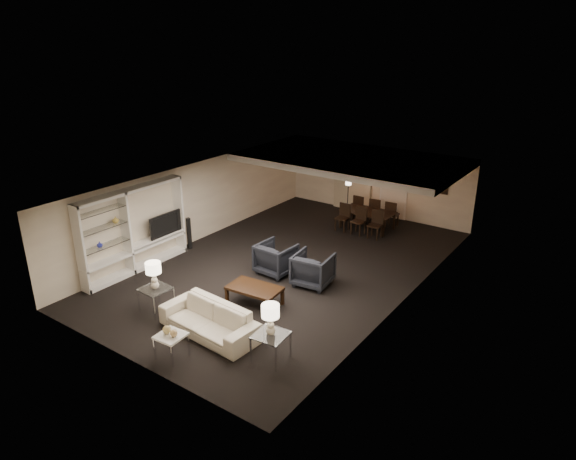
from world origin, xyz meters
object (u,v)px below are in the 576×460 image
(chair_nm, at_px, (358,221))
(floor_lamp, at_px, (348,199))
(armchair_right, at_px, (313,269))
(chair_fr, at_px, (392,214))
(marble_table, at_px, (172,346))
(table_lamp_left, at_px, (154,276))
(armchair_left, at_px, (276,258))
(chair_fl, at_px, (361,207))
(vase_amber, at_px, (115,220))
(chair_nl, at_px, (342,218))
(vase_blue, at_px, (100,244))
(dining_table, at_px, (367,220))
(side_table_right, at_px, (271,347))
(chair_fm, at_px, (376,210))
(television, at_px, (163,224))
(floor_speaker, at_px, (189,233))
(sofa, at_px, (209,320))
(table_lamp_right, at_px, (271,320))
(side_table_left, at_px, (156,300))
(pendant_light, at_px, (359,176))
(chair_nr, at_px, (375,225))
(coffee_table, at_px, (255,296))

(chair_nm, relative_size, floor_lamp, 0.64)
(armchair_right, distance_m, chair_fr, 5.17)
(marble_table, bearing_deg, table_lamp_left, 147.09)
(marble_table, height_order, floor_lamp, floor_lamp)
(armchair_left, relative_size, chair_fr, 1.06)
(armchair_right, bearing_deg, chair_fl, -82.67)
(armchair_right, bearing_deg, vase_amber, 23.02)
(chair_nl, distance_m, floor_lamp, 1.25)
(vase_blue, height_order, vase_amber, vase_amber)
(dining_table, bearing_deg, side_table_right, -76.33)
(chair_fm, bearing_deg, television, 52.19)
(floor_speaker, bearing_deg, chair_fm, 71.59)
(sofa, height_order, dining_table, sofa)
(chair_fl, xyz_separation_m, floor_lamp, (-0.44, -0.16, 0.26))
(marble_table, xyz_separation_m, chair_nm, (-0.12, 8.27, 0.19))
(armchair_left, xyz_separation_m, table_lamp_right, (2.30, -3.30, 0.50))
(dining_table, bearing_deg, sofa, -88.55)
(armchair_right, xyz_separation_m, chair_nl, (-1.32, 3.87, 0.02))
(television, xyz_separation_m, dining_table, (3.75, 5.58, -0.77))
(side_table_left, bearing_deg, pendant_light, 79.10)
(armchair_left, bearing_deg, chair_fl, -86.12)
(chair_nm, height_order, floor_lamp, floor_lamp)
(armchair_left, xyz_separation_m, vase_blue, (-3.30, -3.16, 0.70))
(vase_amber, bearing_deg, table_lamp_right, -7.18)
(vase_amber, bearing_deg, chair_fr, 60.61)
(chair_nm, xyz_separation_m, chair_fr, (0.60, 1.30, 0.00))
(chair_nl, xyz_separation_m, chair_fl, (0.00, 1.30, 0.00))
(dining_table, bearing_deg, chair_nr, -46.72)
(chair_fl, bearing_deg, floor_speaker, 61.71)
(marble_table, xyz_separation_m, floor_lamp, (-1.16, 9.41, 0.45))
(table_lamp_right, height_order, chair_nl, table_lamp_right)
(chair_nl, height_order, chair_fr, same)
(floor_speaker, bearing_deg, side_table_left, -40.35)
(pendant_light, height_order, table_lamp_right, pendant_light)
(armchair_right, distance_m, table_lamp_right, 3.51)
(marble_table, relative_size, television, 0.48)
(table_lamp_left, distance_m, chair_nl, 7.26)
(television, height_order, chair_nm, television)
(television, bearing_deg, marble_table, -130.85)
(coffee_table, relative_size, chair_nm, 1.42)
(chair_nl, distance_m, chair_nm, 0.60)
(television, height_order, chair_fm, television)
(side_table_left, xyz_separation_m, side_table_right, (3.40, 0.00, 0.00))
(table_lamp_right, xyz_separation_m, chair_fl, (-2.42, 8.47, -0.48))
(armchair_right, xyz_separation_m, television, (-4.47, -1.06, 0.64))
(pendant_light, xyz_separation_m, chair_fr, (0.77, 1.13, -1.47))
(television, xyz_separation_m, vase_blue, (-0.03, -2.10, 0.07))
(floor_lamp, bearing_deg, pendant_light, -48.02)
(sofa, relative_size, dining_table, 1.35)
(table_lamp_left, height_order, chair_fl, table_lamp_left)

